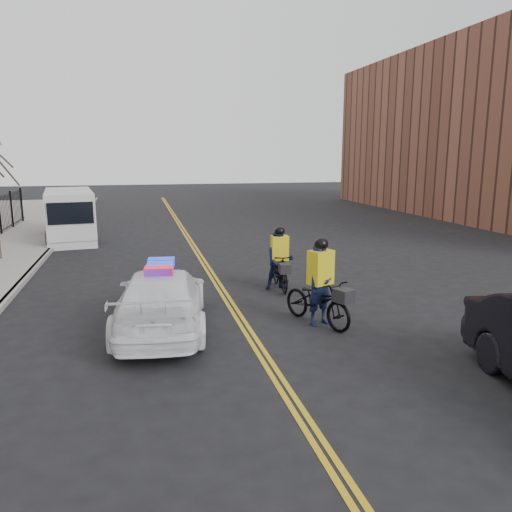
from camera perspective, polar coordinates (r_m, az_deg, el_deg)
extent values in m
plane|color=black|center=(11.29, -0.50, -9.32)|extent=(120.00, 120.00, 0.00)
cube|color=gold|center=(18.86, -6.17, -0.83)|extent=(0.10, 60.00, 0.01)
cube|color=gold|center=(18.88, -5.69, -0.80)|extent=(0.10, 60.00, 0.01)
cube|color=gray|center=(19.06, -24.12, -1.44)|extent=(0.20, 60.00, 0.15)
imported|color=white|center=(11.82, -10.75, -4.91)|extent=(2.53, 5.11, 1.43)
cube|color=#0C26CC|center=(11.63, -10.90, -1.16)|extent=(0.73, 1.37, 0.16)
cube|color=silver|center=(25.38, -20.49, 4.37)|extent=(2.78, 5.76, 2.36)
cube|color=silver|center=(23.02, -20.35, 3.20)|extent=(2.09, 1.08, 1.23)
cube|color=black|center=(22.53, -20.44, 4.61)|extent=(1.84, 0.35, 0.92)
cylinder|color=black|center=(23.87, -22.62, 1.82)|extent=(0.35, 0.75, 0.72)
cylinder|color=black|center=(23.89, -17.95, 2.15)|extent=(0.35, 0.75, 0.72)
cylinder|color=black|center=(27.12, -22.49, 2.89)|extent=(0.35, 0.75, 0.72)
cylinder|color=black|center=(27.14, -18.38, 3.18)|extent=(0.35, 0.75, 0.72)
imported|color=black|center=(12.10, 7.30, -5.14)|extent=(1.56, 2.28, 1.13)
imported|color=black|center=(11.99, 7.35, -3.29)|extent=(0.84, 0.71, 1.95)
cube|color=gold|center=(11.89, 7.40, -1.29)|extent=(0.66, 0.57, 0.82)
sphere|color=black|center=(11.78, 7.47, 1.34)|extent=(0.33, 0.33, 0.33)
cube|color=black|center=(11.51, 9.97, -4.47)|extent=(0.48, 0.51, 0.30)
imported|color=black|center=(15.08, 2.69, -1.70)|extent=(0.65, 1.93, 1.14)
imported|color=black|center=(15.01, 2.70, -0.54)|extent=(0.90, 0.72, 1.77)
cube|color=gold|center=(14.94, 2.71, 0.91)|extent=(0.52, 0.37, 0.74)
sphere|color=black|center=(14.85, 2.73, 2.83)|extent=(0.30, 0.30, 0.30)
cube|color=black|center=(14.38, 3.30, -1.43)|extent=(0.34, 0.38, 0.27)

